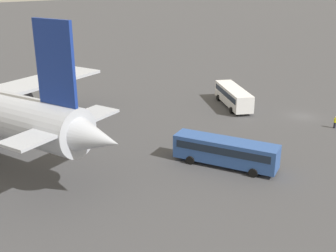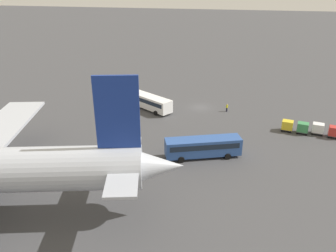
{
  "view_description": "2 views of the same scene",
  "coord_description": "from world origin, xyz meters",
  "views": [
    {
      "loc": [
        -32.98,
        55.89,
        20.79
      ],
      "look_at": [
        1.39,
        26.18,
        4.26
      ],
      "focal_mm": 45.0,
      "sensor_mm": 36.0,
      "label": 1
    },
    {
      "loc": [
        -10.29,
        67.98,
        25.31
      ],
      "look_at": [
        2.09,
        20.43,
        3.85
      ],
      "focal_mm": 35.0,
      "sensor_mm": 36.0,
      "label": 2
    }
  ],
  "objects": [
    {
      "name": "shuttle_bus_near",
      "position": [
        10.52,
        4.04,
        1.86
      ],
      "size": [
        11.36,
        8.31,
        3.08
      ],
      "rotation": [
        0.0,
        0.0,
        -0.53
      ],
      "color": "white",
      "rests_on": "ground"
    },
    {
      "name": "cargo_cart_yellow",
      "position": [
        -17.72,
        8.6,
        1.19
      ],
      "size": [
        2.25,
        2.0,
        2.06
      ],
      "rotation": [
        0.0,
        0.0,
        -0.17
      ],
      "color": "#38383D",
      "rests_on": "ground"
    },
    {
      "name": "ground_plane",
      "position": [
        0.0,
        0.0,
        0.0
      ],
      "size": [
        600.0,
        600.0,
        0.0
      ],
      "primitive_type": "plane",
      "color": "#424244"
    },
    {
      "name": "cargo_cart_white",
      "position": [
        -23.0,
        8.62,
        1.19
      ],
      "size": [
        2.25,
        2.0,
        2.06
      ],
      "rotation": [
        0.0,
        0.0,
        -0.17
      ],
      "color": "#38383D",
      "rests_on": "ground"
    },
    {
      "name": "shuttle_bus_far",
      "position": [
        -4.08,
        22.3,
        1.9
      ],
      "size": [
        12.04,
        7.12,
        3.16
      ],
      "rotation": [
        0.0,
        0.0,
        0.4
      ],
      "color": "#2D5199",
      "rests_on": "ground"
    },
    {
      "name": "cargo_cart_red",
      "position": [
        -25.64,
        9.37,
        1.19
      ],
      "size": [
        2.25,
        2.0,
        2.06
      ],
      "rotation": [
        0.0,
        0.0,
        -0.17
      ],
      "color": "#38383D",
      "rests_on": "ground"
    },
    {
      "name": "cargo_cart_green",
      "position": [
        -20.36,
        8.99,
        1.19
      ],
      "size": [
        2.25,
        2.0,
        2.06
      ],
      "rotation": [
        0.0,
        0.0,
        -0.17
      ],
      "color": "#38383D",
      "rests_on": "ground"
    },
    {
      "name": "worker_person",
      "position": [
        -5.94,
        1.11,
        0.87
      ],
      "size": [
        0.38,
        0.38,
        1.74
      ],
      "color": "#1E1E2D",
      "rests_on": "ground"
    }
  ]
}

